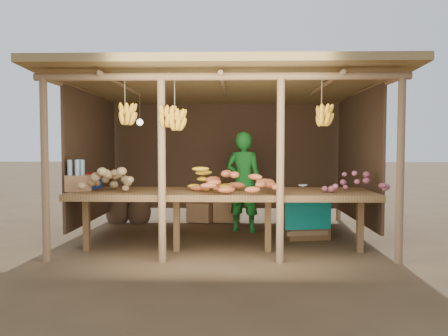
{
  "coord_description": "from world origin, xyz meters",
  "views": [
    {
      "loc": [
        0.16,
        -6.63,
        1.4
      ],
      "look_at": [
        0.0,
        0.0,
        1.05
      ],
      "focal_mm": 35.0,
      "sensor_mm": 36.0,
      "label": 1
    }
  ],
  "objects": [
    {
      "name": "stall_structure",
      "position": [
        0.0,
        -0.04,
        1.92
      ],
      "size": [
        4.7,
        3.5,
        2.43
      ],
      "color": "#906C4A",
      "rests_on": "ground"
    },
    {
      "name": "ground",
      "position": [
        0.0,
        0.0,
        0.0
      ],
      "size": [
        60.0,
        60.0,
        0.0
      ],
      "primitive_type": "plane",
      "color": "brown",
      "rests_on": "ground"
    },
    {
      "name": "tarp_crate",
      "position": [
        1.23,
        -0.05,
        0.34
      ],
      "size": [
        0.78,
        0.7,
        0.82
      ],
      "color": "brown",
      "rests_on": "ground"
    },
    {
      "name": "onion_heap",
      "position": [
        1.71,
        -1.13,
        0.98
      ],
      "size": [
        0.94,
        0.65,
        0.36
      ],
      "primitive_type": null,
      "rotation": [
        0.0,
        0.0,
        -0.17
      ],
      "color": "#A34F5E",
      "rests_on": "counter"
    },
    {
      "name": "potato_heap",
      "position": [
        -1.38,
        -1.11,
        0.98
      ],
      "size": [
        1.13,
        0.83,
        0.37
      ],
      "primitive_type": null,
      "rotation": [
        0.0,
        0.0,
        -0.23
      ],
      "color": "#9C7B50",
      "rests_on": "counter"
    },
    {
      "name": "banana_pile",
      "position": [
        -0.24,
        -0.83,
        0.97
      ],
      "size": [
        0.63,
        0.38,
        0.35
      ],
      "primitive_type": null,
      "rotation": [
        0.0,
        0.0,
        -0.02
      ],
      "color": "yellow",
      "rests_on": "counter"
    },
    {
      "name": "bottle_box",
      "position": [
        -1.9,
        -0.98,
        0.96
      ],
      "size": [
        0.4,
        0.36,
        0.41
      ],
      "color": "#976843",
      "rests_on": "counter"
    },
    {
      "name": "burlap_sacks",
      "position": [
        -1.75,
        1.12,
        0.25
      ],
      "size": [
        0.82,
        0.43,
        0.58
      ],
      "color": "#4E3624",
      "rests_on": "ground"
    },
    {
      "name": "carton_stack",
      "position": [
        -0.13,
        1.2,
        0.3
      ],
      "size": [
        0.97,
        0.44,
        0.69
      ],
      "color": "#976843",
      "rests_on": "ground"
    },
    {
      "name": "sweet_potato_heap",
      "position": [
        0.22,
        -1.25,
        0.98
      ],
      "size": [
        1.16,
        0.77,
        0.36
      ],
      "primitive_type": null,
      "rotation": [
        0.0,
        0.0,
        -0.1
      ],
      "color": "#B95A2F",
      "rests_on": "counter"
    },
    {
      "name": "vendor",
      "position": [
        0.31,
        0.38,
        0.81
      ],
      "size": [
        0.68,
        0.56,
        1.61
      ],
      "primitive_type": "imported",
      "rotation": [
        0.0,
        0.0,
        2.8
      ],
      "color": "#1A7725",
      "rests_on": "ground"
    },
    {
      "name": "tomato_basin",
      "position": [
        -1.9,
        -0.6,
        0.89
      ],
      "size": [
        0.41,
        0.41,
        0.21
      ],
      "rotation": [
        0.0,
        0.0,
        0.39
      ],
      "color": "navy",
      "rests_on": "counter"
    },
    {
      "name": "counter",
      "position": [
        0.0,
        -0.95,
        0.74
      ],
      "size": [
        3.9,
        1.05,
        0.8
      ],
      "color": "brown",
      "rests_on": "ground"
    }
  ]
}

